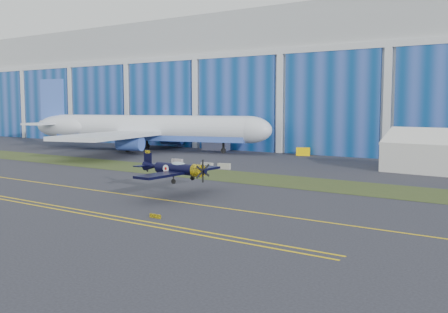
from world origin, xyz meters
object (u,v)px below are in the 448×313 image
Objects in this scene: jetliner at (148,100)px; tent at (439,150)px; tug at (303,152)px; warbird at (176,169)px; shipping_container at (216,144)px.

tent is (59.81, -2.40, -7.55)m from jetliner.
tent reaches higher than tug.
jetliner is 4.99× the size of tent.
shipping_container is at bearing 122.16° from warbird.
tent is at bearing -47.53° from tug.
tug is at bearing 101.11° from warbird.
shipping_container is 2.21× the size of tug.
tent is at bearing -25.21° from shipping_container.
tug is (-27.64, 11.63, -2.49)m from tent.
tug is (-9.29, 48.76, -2.14)m from warbird.
tent reaches higher than shipping_container.
jetliner reaches higher than tug.
jetliner is at bearing 136.68° from warbird.
warbird is 2.04× the size of shipping_container.
shipping_container is (11.31, 9.01, -9.54)m from jetliner.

